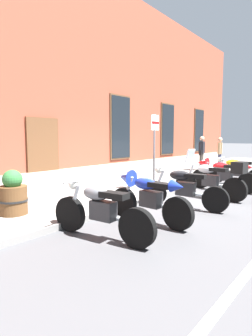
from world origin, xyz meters
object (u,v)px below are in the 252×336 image
Objects in this scene: motorcycle_silver_touring at (213,179)px; parking_sign at (154,141)px; motorcycle_grey_naked at (100,211)px; motorcycle_red_sport at (221,173)px; pedestrian_tan_coat at (220,152)px; motorcycle_blue_sport at (146,195)px; motorcycle_black_naked at (183,188)px; motorcycle_yellow_naked at (235,171)px; barrel_planter at (13,195)px; pedestrian_dark_jacket at (202,151)px.

parking_sign is (-0.48, 1.63, 1.03)m from motorcycle_silver_touring.
motorcycle_grey_naked is at bearing 176.59° from motorcycle_silver_touring.
pedestrian_tan_coat is at bearing 21.19° from motorcycle_red_sport.
motorcycle_blue_sport is 1.27× the size of pedestrian_tan_coat.
pedestrian_tan_coat reaches higher than motorcycle_black_naked.
motorcycle_silver_touring reaches higher than motorcycle_red_sport.
motorcycle_red_sport is 2.50m from parking_sign.
motorcycle_silver_touring reaches higher than motorcycle_grey_naked.
barrel_planter is (-7.44, 2.11, 0.05)m from motorcycle_yellow_naked.
motorcycle_black_naked is 1.36× the size of pedestrian_tan_coat.
pedestrian_tan_coat is at bearing 14.43° from motorcycle_black_naked.
motorcycle_blue_sport is 0.93× the size of motorcycle_silver_touring.
motorcycle_black_naked is 1.51m from motorcycle_silver_touring.
motorcycle_black_naked is 7.72m from pedestrian_tan_coat.
motorcycle_blue_sport is 0.93× the size of motorcycle_black_naked.
motorcycle_black_naked is 0.98× the size of motorcycle_red_sport.
motorcycle_silver_touring is 1.99m from parking_sign.
motorcycle_silver_touring is at bearing -3.60° from motorcycle_blue_sport.
motorcycle_grey_naked is 9.91m from pedestrian_dark_jacket.
barrel_planter is at bearing 126.20° from motorcycle_blue_sport.
pedestrian_dark_jacket is 0.72× the size of parking_sign.
barrel_planter is at bearing 144.05° from motorcycle_black_naked.
motorcycle_blue_sport reaches higher than motorcycle_black_naked.
motorcycle_red_sport is at bearing 11.55° from motorcycle_silver_touring.
pedestrian_dark_jacket is at bearing 14.39° from motorcycle_grey_naked.
motorcycle_black_naked is at bearing -178.06° from motorcycle_yellow_naked.
motorcycle_red_sport is 4.97m from pedestrian_tan_coat.
motorcycle_yellow_naked is (7.08, 0.04, 0.00)m from motorcycle_grey_naked.
motorcycle_silver_touring is 6.33m from pedestrian_tan_coat.
motorcycle_red_sport is 1.48m from motorcycle_yellow_naked.
motorcycle_grey_naked is 0.98× the size of motorcycle_black_naked.
motorcycle_red_sport is at bearing -158.81° from pedestrian_tan_coat.
motorcycle_yellow_naked is 3.75m from parking_sign.
parking_sign is at bearing 157.98° from motorcycle_yellow_naked.
motorcycle_grey_naked is at bearing -165.61° from pedestrian_dark_jacket.
barrel_planter is at bearing -178.20° from pedestrian_dark_jacket.
motorcycle_black_naked is at bearing -1.64° from motorcycle_blue_sport.
motorcycle_black_naked reaches higher than motorcycle_yellow_naked.
motorcycle_blue_sport is 0.88× the size of parking_sign.
parking_sign is at bearing 106.53° from motorcycle_silver_touring.
pedestrian_dark_jacket reaches higher than motorcycle_red_sport.
pedestrian_dark_jacket is (5.33, 2.71, 0.47)m from motorcycle_silver_touring.
barrel_planter is at bearing 164.18° from motorcycle_yellow_naked.
pedestrian_dark_jacket is (2.50, 2.42, 0.55)m from motorcycle_yellow_naked.
pedestrian_tan_coat reaches higher than motorcycle_silver_touring.
motorcycle_blue_sport is (1.27, -0.07, 0.08)m from motorcycle_grey_naked.
motorcycle_silver_touring is 0.98× the size of motorcycle_red_sport.
motorcycle_yellow_naked is (4.33, 0.15, -0.00)m from motorcycle_black_naked.
pedestrian_dark_jacket is (3.98, 2.44, 0.47)m from motorcycle_red_sport.
barrel_planter is (-3.11, 2.25, 0.04)m from motorcycle_black_naked.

